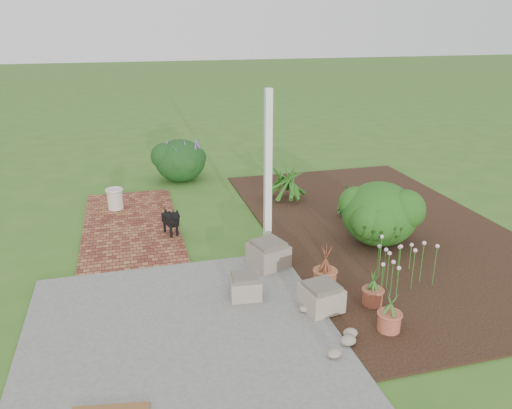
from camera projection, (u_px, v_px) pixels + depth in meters
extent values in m
plane|color=#366720|center=(250.00, 258.00, 7.53)|extent=(80.00, 80.00, 0.00)
cube|color=slate|center=(181.00, 336.00, 5.63)|extent=(3.50, 3.50, 0.04)
cube|color=maroon|center=(131.00, 225.00, 8.70)|extent=(1.60, 3.50, 0.04)
cube|color=black|center=(384.00, 228.00, 8.58)|extent=(4.00, 7.00, 0.03)
cube|color=white|center=(268.00, 175.00, 7.26)|extent=(0.10, 0.10, 2.50)
cube|color=gray|center=(321.00, 298.00, 6.08)|extent=(0.52, 0.52, 0.29)
cube|color=#7B725D|center=(245.00, 287.00, 6.37)|extent=(0.42, 0.42, 0.26)
cube|color=#706354|center=(268.00, 255.00, 7.16)|extent=(0.61, 0.61, 0.32)
cube|color=black|center=(170.00, 220.00, 8.20)|extent=(0.26, 0.38, 0.16)
cylinder|color=black|center=(171.00, 232.00, 8.13)|extent=(0.04, 0.04, 0.18)
cylinder|color=black|center=(177.00, 231.00, 8.18)|extent=(0.04, 0.04, 0.18)
cylinder|color=black|center=(165.00, 227.00, 8.32)|extent=(0.04, 0.04, 0.18)
cylinder|color=black|center=(171.00, 226.00, 8.38)|extent=(0.04, 0.04, 0.18)
sphere|color=black|center=(175.00, 216.00, 7.98)|extent=(0.15, 0.15, 0.15)
cone|color=black|center=(165.00, 210.00, 8.30)|extent=(0.09, 0.12, 0.13)
cylinder|color=beige|center=(115.00, 199.00, 9.33)|extent=(0.32, 0.32, 0.38)
ellipsoid|color=#0E3C0F|center=(380.00, 212.00, 7.85)|extent=(1.46, 1.46, 1.01)
cylinder|color=#9C5934|center=(325.00, 278.00, 6.62)|extent=(0.35, 0.35, 0.24)
cylinder|color=#9C4C34|center=(373.00, 296.00, 6.22)|extent=(0.33, 0.33, 0.21)
cylinder|color=#A95339|center=(389.00, 321.00, 5.69)|extent=(0.31, 0.31, 0.22)
ellipsoid|color=black|center=(180.00, 159.00, 11.07)|extent=(1.19, 1.19, 0.94)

